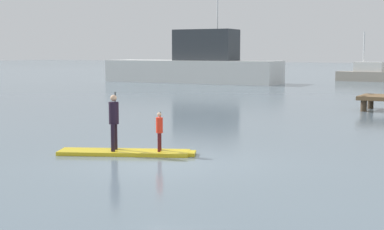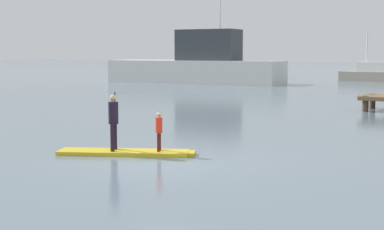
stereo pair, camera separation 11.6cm
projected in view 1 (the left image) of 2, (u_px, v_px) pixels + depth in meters
ground_plane at (170, 163)px, 13.89m from camera, size 240.00×240.00×0.00m
paddleboard_near at (127, 152)px, 15.02m from camera, size 3.60×2.14×0.10m
paddler_adult at (114, 119)px, 14.95m from camera, size 0.35×0.45×1.56m
paddler_child_solo at (159, 130)px, 14.89m from camera, size 0.24×0.35×1.04m
fishing_boat_white_large at (195, 65)px, 48.93m from camera, size 15.69×4.85×11.92m
motor_boat_small_navy at (372, 74)px, 50.74m from camera, size 6.46×1.73×4.47m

